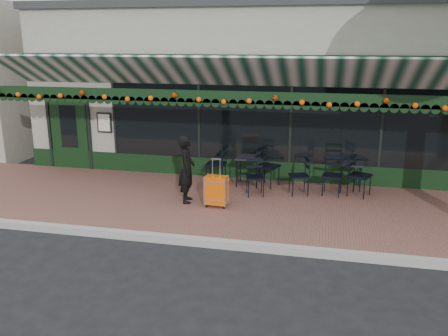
% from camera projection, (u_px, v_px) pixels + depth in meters
% --- Properties ---
extents(ground, '(80.00, 80.00, 0.00)m').
position_uv_depth(ground, '(196.00, 243.00, 8.95)').
color(ground, black).
rests_on(ground, ground).
extents(sidewalk, '(18.00, 4.00, 0.15)m').
position_uv_depth(sidewalk, '(219.00, 204.00, 10.81)').
color(sidewalk, brown).
rests_on(sidewalk, ground).
extents(curb, '(18.00, 0.16, 0.15)m').
position_uv_depth(curb, '(194.00, 241.00, 8.85)').
color(curb, '#9E9E99').
rests_on(curb, ground).
extents(restaurant_building, '(12.00, 9.60, 4.50)m').
position_uv_depth(restaurant_building, '(259.00, 84.00, 15.73)').
color(restaurant_building, gray).
rests_on(restaurant_building, ground).
extents(woman, '(0.48, 0.62, 1.53)m').
position_uv_depth(woman, '(187.00, 169.00, 10.59)').
color(woman, black).
rests_on(woman, sidewalk).
extents(suitcase, '(0.49, 0.30, 1.09)m').
position_uv_depth(suitcase, '(216.00, 191.00, 10.37)').
color(suitcase, '#DD5206').
rests_on(suitcase, sidewalk).
extents(cafe_table_a, '(0.54, 0.54, 0.66)m').
position_uv_depth(cafe_table_a, '(351.00, 166.00, 11.54)').
color(cafe_table_a, black).
rests_on(cafe_table_a, sidewalk).
extents(cafe_table_b, '(0.60, 0.60, 0.74)m').
position_uv_depth(cafe_table_b, '(248.00, 160.00, 11.82)').
color(cafe_table_b, black).
rests_on(cafe_table_b, sidewalk).
extents(chair_a_left, '(0.56, 0.56, 0.89)m').
position_uv_depth(chair_a_left, '(299.00, 176.00, 11.17)').
color(chair_a_left, black).
rests_on(chair_a_left, sidewalk).
extents(chair_a_right, '(0.64, 0.64, 0.97)m').
position_uv_depth(chair_a_right, '(360.00, 176.00, 11.05)').
color(chair_a_right, black).
rests_on(chair_a_right, sidewalk).
extents(chair_a_front, '(0.51, 0.51, 0.92)m').
position_uv_depth(chair_a_front, '(332.00, 176.00, 11.13)').
color(chair_a_front, black).
rests_on(chair_a_front, sidewalk).
extents(chair_b_left, '(0.50, 0.50, 0.99)m').
position_uv_depth(chair_b_left, '(216.00, 164.00, 12.01)').
color(chair_b_left, black).
rests_on(chair_b_left, sidewalk).
extents(chair_b_right, '(0.65, 0.65, 1.00)m').
position_uv_depth(chair_b_right, '(268.00, 167.00, 11.81)').
color(chair_b_right, black).
rests_on(chair_b_right, sidewalk).
extents(chair_b_front, '(0.53, 0.53, 0.86)m').
position_uv_depth(chair_b_front, '(255.00, 178.00, 11.11)').
color(chair_b_front, black).
rests_on(chair_b_front, sidewalk).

